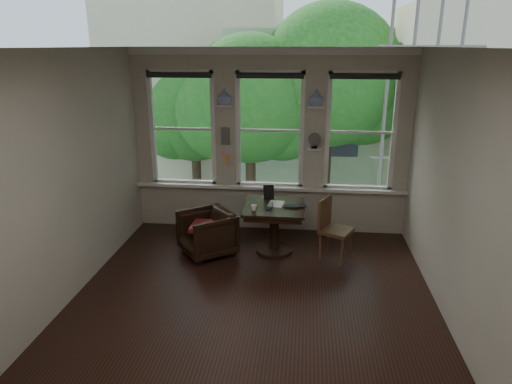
# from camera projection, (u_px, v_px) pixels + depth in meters

# --- Properties ---
(ground) EXTENTS (4.50, 4.50, 0.00)m
(ground) POSITION_uv_depth(u_px,v_px,m) (254.00, 293.00, 5.82)
(ground) COLOR black
(ground) RESTS_ON ground
(ceiling) EXTENTS (4.50, 4.50, 0.00)m
(ceiling) POSITION_uv_depth(u_px,v_px,m) (254.00, 47.00, 4.90)
(ceiling) COLOR silver
(ceiling) RESTS_ON ground
(wall_back) EXTENTS (4.50, 0.00, 4.50)m
(wall_back) POSITION_uv_depth(u_px,v_px,m) (270.00, 142.00, 7.49)
(wall_back) COLOR beige
(wall_back) RESTS_ON ground
(wall_front) EXTENTS (4.50, 0.00, 4.50)m
(wall_front) POSITION_uv_depth(u_px,v_px,m) (218.00, 271.00, 3.23)
(wall_front) COLOR beige
(wall_front) RESTS_ON ground
(wall_left) EXTENTS (0.00, 4.50, 4.50)m
(wall_left) POSITION_uv_depth(u_px,v_px,m) (72.00, 175.00, 5.60)
(wall_left) COLOR beige
(wall_left) RESTS_ON ground
(wall_right) EXTENTS (0.00, 4.50, 4.50)m
(wall_right) POSITION_uv_depth(u_px,v_px,m) (453.00, 187.00, 5.12)
(wall_right) COLOR beige
(wall_right) RESTS_ON ground
(window_left) EXTENTS (1.10, 0.12, 1.90)m
(window_left) POSITION_uv_depth(u_px,v_px,m) (183.00, 128.00, 7.58)
(window_left) COLOR white
(window_left) RESTS_ON ground
(window_center) EXTENTS (1.10, 0.12, 1.90)m
(window_center) POSITION_uv_depth(u_px,v_px,m) (270.00, 130.00, 7.43)
(window_center) COLOR white
(window_center) RESTS_ON ground
(window_right) EXTENTS (1.10, 0.12, 1.90)m
(window_right) POSITION_uv_depth(u_px,v_px,m) (360.00, 132.00, 7.27)
(window_right) COLOR white
(window_right) RESTS_ON ground
(shelf_left) EXTENTS (0.26, 0.16, 0.03)m
(shelf_left) POSITION_uv_depth(u_px,v_px,m) (225.00, 106.00, 7.29)
(shelf_left) COLOR white
(shelf_left) RESTS_ON ground
(shelf_right) EXTENTS (0.26, 0.16, 0.03)m
(shelf_right) POSITION_uv_depth(u_px,v_px,m) (316.00, 107.00, 7.13)
(shelf_right) COLOR white
(shelf_right) RESTS_ON ground
(intercom) EXTENTS (0.14, 0.06, 0.28)m
(intercom) POSITION_uv_depth(u_px,v_px,m) (225.00, 136.00, 7.47)
(intercom) COLOR #59544F
(intercom) RESTS_ON ground
(sticky_notes) EXTENTS (0.16, 0.01, 0.24)m
(sticky_notes) POSITION_uv_depth(u_px,v_px,m) (226.00, 157.00, 7.58)
(sticky_notes) COLOR pink
(sticky_notes) RESTS_ON ground
(desk_fan) EXTENTS (0.20, 0.20, 0.24)m
(desk_fan) POSITION_uv_depth(u_px,v_px,m) (314.00, 143.00, 7.29)
(desk_fan) COLOR #59544F
(desk_fan) RESTS_ON ground
(vase_left) EXTENTS (0.24, 0.24, 0.25)m
(vase_left) POSITION_uv_depth(u_px,v_px,m) (224.00, 97.00, 7.24)
(vase_left) COLOR white
(vase_left) RESTS_ON shelf_left
(vase_right) EXTENTS (0.24, 0.24, 0.25)m
(vase_right) POSITION_uv_depth(u_px,v_px,m) (316.00, 98.00, 7.09)
(vase_right) COLOR white
(vase_right) RESTS_ON shelf_right
(table) EXTENTS (0.90, 0.90, 0.75)m
(table) POSITION_uv_depth(u_px,v_px,m) (274.00, 229.00, 6.88)
(table) COLOR black
(table) RESTS_ON ground
(armchair_left) EXTENTS (1.02, 1.02, 0.67)m
(armchair_left) POSITION_uv_depth(u_px,v_px,m) (207.00, 233.00, 6.83)
(armchair_left) COLOR black
(armchair_left) RESTS_ON ground
(cushion_red) EXTENTS (0.45, 0.45, 0.06)m
(cushion_red) POSITION_uv_depth(u_px,v_px,m) (207.00, 226.00, 6.80)
(cushion_red) COLOR maroon
(cushion_red) RESTS_ON armchair_left
(side_chair_right) EXTENTS (0.56, 0.56, 0.92)m
(side_chair_right) POSITION_uv_depth(u_px,v_px,m) (336.00, 230.00, 6.63)
(side_chair_right) COLOR #4A301A
(side_chair_right) RESTS_ON ground
(laptop) EXTENTS (0.36, 0.25, 0.03)m
(laptop) POSITION_uv_depth(u_px,v_px,m) (295.00, 207.00, 6.66)
(laptop) COLOR black
(laptop) RESTS_ON table
(mug) EXTENTS (0.10, 0.10, 0.08)m
(mug) POSITION_uv_depth(u_px,v_px,m) (254.00, 208.00, 6.56)
(mug) COLOR white
(mug) RESTS_ON table
(drinking_glass) EXTENTS (0.13, 0.13, 0.10)m
(drinking_glass) POSITION_uv_depth(u_px,v_px,m) (269.00, 206.00, 6.61)
(drinking_glass) COLOR white
(drinking_glass) RESTS_ON table
(tablet) EXTENTS (0.17, 0.11, 0.22)m
(tablet) POSITION_uv_depth(u_px,v_px,m) (269.00, 192.00, 7.03)
(tablet) COLOR black
(tablet) RESTS_ON table
(papers) EXTENTS (0.26, 0.33, 0.00)m
(papers) POSITION_uv_depth(u_px,v_px,m) (276.00, 204.00, 6.84)
(papers) COLOR silver
(papers) RESTS_ON table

